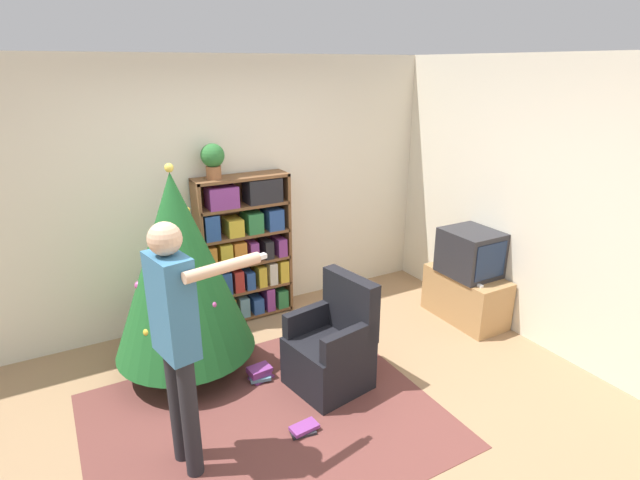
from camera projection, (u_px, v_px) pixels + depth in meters
ground_plane at (308, 418)px, 3.74m from camera, size 14.00×14.00×0.00m
wall_back at (214, 193)px, 4.92m from camera, size 8.00×0.10×2.60m
wall_right at (549, 208)px, 4.43m from camera, size 0.10×8.00×2.60m
area_rug at (266, 420)px, 3.71m from camera, size 2.50×2.05×0.01m
bookshelf at (245, 249)px, 5.02m from camera, size 0.93×0.28×1.49m
tv_stand at (466, 296)px, 5.13m from camera, size 0.44×0.85×0.50m
television at (470, 253)px, 4.96m from camera, size 0.47×0.53×0.46m
game_remote at (478, 284)px, 4.77m from camera, size 0.04×0.12×0.02m
christmas_tree at (179, 266)px, 4.01m from camera, size 1.15×1.15×1.81m
armchair at (332, 349)px, 4.04m from camera, size 0.66×0.65×0.92m
standing_person at (176, 331)px, 2.98m from camera, size 0.69×0.46×1.68m
potted_plant at (213, 158)px, 4.60m from camera, size 0.22×0.22×0.33m
book_pile_near_tree at (260, 373)px, 4.18m from camera, size 0.22×0.19×0.11m
book_pile_by_chair at (304, 429)px, 3.58m from camera, size 0.22×0.14×0.05m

